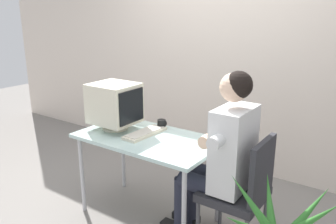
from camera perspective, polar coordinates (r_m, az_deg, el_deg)
name	(u,v)px	position (r m, az deg, el deg)	size (l,w,h in m)	color
ground_plane	(149,215)	(3.22, -3.14, -16.56)	(12.00, 12.00, 0.00)	gray
wall_back	(252,36)	(3.79, 13.69, 12.16)	(8.00, 0.10, 3.00)	beige
desk	(148,144)	(2.91, -3.35, -5.31)	(1.19, 0.66, 0.74)	#B7B7BC
crt_monitor	(115,104)	(3.04, -8.81, 1.34)	(0.39, 0.35, 0.41)	beige
keyboard	(145,133)	(2.93, -3.81, -3.45)	(0.17, 0.43, 0.03)	beige
office_chair	(243,189)	(2.61, 12.22, -12.25)	(0.44, 0.44, 0.91)	#4C4C51
person_seated	(222,153)	(2.58, 8.89, -6.72)	(0.67, 0.59, 1.37)	silver
desk_mug	(162,124)	(3.06, -1.05, -2.01)	(0.07, 0.08, 0.08)	black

